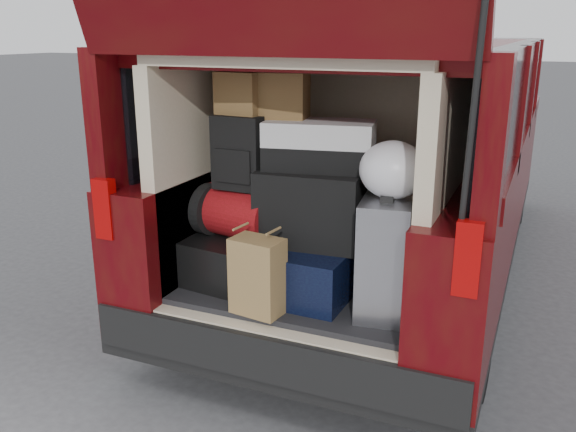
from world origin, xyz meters
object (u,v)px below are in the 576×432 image
at_px(black_hardshell, 243,255).
at_px(navy_hardshell, 309,267).
at_px(red_duffel, 239,213).
at_px(twotone_duffel, 320,145).
at_px(kraft_bag, 258,276).
at_px(silver_roller, 386,257).
at_px(black_soft_case, 311,207).
at_px(backpack, 241,152).

height_order(black_hardshell, navy_hardshell, navy_hardshell).
xyz_separation_m(black_hardshell, navy_hardshell, (0.40, -0.03, 0.01)).
xyz_separation_m(red_duffel, twotone_duffel, (0.41, 0.09, 0.38)).
relative_size(navy_hardshell, red_duffel, 1.43).
xyz_separation_m(kraft_bag, red_duffel, (-0.26, 0.32, 0.19)).
relative_size(kraft_bag, red_duffel, 0.90).
height_order(silver_roller, red_duffel, silver_roller).
xyz_separation_m(red_duffel, black_soft_case, (0.39, 0.03, 0.07)).
bearing_deg(black_hardshell, navy_hardshell, 2.47).
distance_m(kraft_bag, red_duffel, 0.46).
bearing_deg(backpack, red_duffel, -173.96).
distance_m(black_soft_case, twotone_duffel, 0.32).
distance_m(navy_hardshell, kraft_bag, 0.37).
xyz_separation_m(navy_hardshell, silver_roller, (0.43, -0.09, 0.15)).
height_order(kraft_bag, twotone_duffel, twotone_duffel).
bearing_deg(black_soft_case, twotone_duffel, 68.32).
bearing_deg(silver_roller, black_soft_case, 158.46).
height_order(kraft_bag, black_soft_case, black_soft_case).
relative_size(kraft_bag, twotone_duffel, 0.70).
relative_size(red_duffel, twotone_duffel, 0.77).
bearing_deg(black_hardshell, black_soft_case, 4.26).
bearing_deg(kraft_bag, black_soft_case, 77.51).
xyz_separation_m(navy_hardshell, kraft_bag, (-0.13, -0.34, 0.06)).
relative_size(kraft_bag, black_soft_case, 0.71).
xyz_separation_m(black_hardshell, black_soft_case, (0.41, -0.02, 0.33)).
bearing_deg(silver_roller, backpack, 167.05).
relative_size(black_hardshell, backpack, 1.62).
height_order(navy_hardshell, backpack, backpack).
distance_m(red_duffel, backpack, 0.33).
relative_size(navy_hardshell, silver_roller, 1.05).
bearing_deg(twotone_duffel, silver_roller, -32.52).
bearing_deg(twotone_duffel, black_hardshell, 175.26).
relative_size(navy_hardshell, black_soft_case, 1.13).
distance_m(silver_roller, red_duffel, 0.82).
bearing_deg(black_hardshell, red_duffel, -68.63).
relative_size(black_hardshell, red_duffel, 1.48).
relative_size(red_duffel, backpack, 1.10).
distance_m(kraft_bag, twotone_duffel, 0.72).
bearing_deg(silver_roller, black_hardshell, 163.88).
bearing_deg(black_soft_case, backpack, -179.92).
relative_size(silver_roller, red_duffel, 1.36).
bearing_deg(red_duffel, backpack, 15.61).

